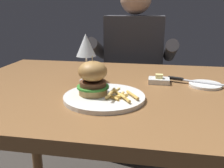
{
  "coord_description": "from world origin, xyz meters",
  "views": [
    {
      "loc": [
        0.11,
        -0.89,
        1.02
      ],
      "look_at": [
        -0.03,
        -0.11,
        0.78
      ],
      "focal_mm": 40.0,
      "sensor_mm": 36.0,
      "label": 1
    }
  ],
  "objects_px": {
    "burger_sandwich": "(93,78)",
    "wine_glass": "(86,46)",
    "table_knife": "(192,81)",
    "diner_person": "(134,81)",
    "bread_plate": "(205,85)",
    "butter_dish": "(159,80)",
    "main_plate": "(104,97)"
  },
  "relations": [
    {
      "from": "table_knife",
      "to": "diner_person",
      "type": "height_order",
      "value": "diner_person"
    },
    {
      "from": "main_plate",
      "to": "burger_sandwich",
      "type": "relative_size",
      "value": 2.08
    },
    {
      "from": "main_plate",
      "to": "wine_glass",
      "type": "xyz_separation_m",
      "value": [
        -0.11,
        0.19,
        0.13
      ]
    },
    {
      "from": "wine_glass",
      "to": "table_knife",
      "type": "distance_m",
      "value": 0.43
    },
    {
      "from": "burger_sandwich",
      "to": "butter_dish",
      "type": "distance_m",
      "value": 0.31
    },
    {
      "from": "wine_glass",
      "to": "diner_person",
      "type": "height_order",
      "value": "diner_person"
    },
    {
      "from": "bread_plate",
      "to": "butter_dish",
      "type": "bearing_deg",
      "value": 176.7
    },
    {
      "from": "wine_glass",
      "to": "main_plate",
      "type": "bearing_deg",
      "value": -59.98
    },
    {
      "from": "table_knife",
      "to": "butter_dish",
      "type": "relative_size",
      "value": 2.74
    },
    {
      "from": "table_knife",
      "to": "wine_glass",
      "type": "bearing_deg",
      "value": -176.11
    },
    {
      "from": "wine_glass",
      "to": "bread_plate",
      "type": "height_order",
      "value": "wine_glass"
    },
    {
      "from": "main_plate",
      "to": "diner_person",
      "type": "height_order",
      "value": "diner_person"
    },
    {
      "from": "burger_sandwich",
      "to": "diner_person",
      "type": "xyz_separation_m",
      "value": [
        0.06,
        0.83,
        -0.25
      ]
    },
    {
      "from": "butter_dish",
      "to": "burger_sandwich",
      "type": "bearing_deg",
      "value": -135.21
    },
    {
      "from": "wine_glass",
      "to": "butter_dish",
      "type": "height_order",
      "value": "wine_glass"
    },
    {
      "from": "bread_plate",
      "to": "burger_sandwich",
      "type": "bearing_deg",
      "value": -152.48
    },
    {
      "from": "table_knife",
      "to": "diner_person",
      "type": "bearing_deg",
      "value": 114.4
    },
    {
      "from": "main_plate",
      "to": "butter_dish",
      "type": "xyz_separation_m",
      "value": [
        0.17,
        0.22,
        0.0
      ]
    },
    {
      "from": "wine_glass",
      "to": "butter_dish",
      "type": "distance_m",
      "value": 0.32
    },
    {
      "from": "diner_person",
      "to": "butter_dish",
      "type": "bearing_deg",
      "value": -76.08
    },
    {
      "from": "burger_sandwich",
      "to": "wine_glass",
      "type": "xyz_separation_m",
      "value": [
        -0.07,
        0.19,
        0.07
      ]
    },
    {
      "from": "butter_dish",
      "to": "bread_plate",
      "type": "bearing_deg",
      "value": -3.3
    },
    {
      "from": "wine_glass",
      "to": "bread_plate",
      "type": "xyz_separation_m",
      "value": [
        0.46,
        0.01,
        -0.14
      ]
    },
    {
      "from": "burger_sandwich",
      "to": "diner_person",
      "type": "height_order",
      "value": "diner_person"
    },
    {
      "from": "main_plate",
      "to": "bread_plate",
      "type": "relative_size",
      "value": 2.18
    },
    {
      "from": "butter_dish",
      "to": "diner_person",
      "type": "height_order",
      "value": "diner_person"
    },
    {
      "from": "main_plate",
      "to": "bread_plate",
      "type": "bearing_deg",
      "value": 30.7
    },
    {
      "from": "burger_sandwich",
      "to": "wine_glass",
      "type": "distance_m",
      "value": 0.22
    },
    {
      "from": "burger_sandwich",
      "to": "bread_plate",
      "type": "relative_size",
      "value": 1.05
    },
    {
      "from": "table_knife",
      "to": "butter_dish",
      "type": "xyz_separation_m",
      "value": [
        -0.12,
        -0.01,
        -0.0
      ]
    },
    {
      "from": "table_knife",
      "to": "bread_plate",
      "type": "bearing_deg",
      "value": -18.25
    },
    {
      "from": "main_plate",
      "to": "butter_dish",
      "type": "height_order",
      "value": "butter_dish"
    }
  ]
}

